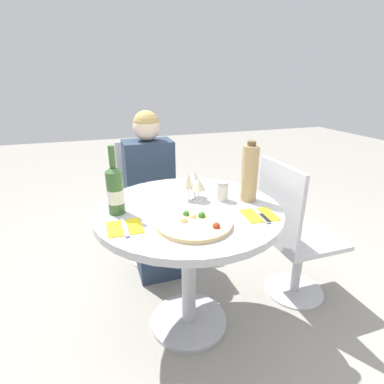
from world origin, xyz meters
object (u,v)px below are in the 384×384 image
Objects in this scene: seated_diner at (152,201)px; tall_carafe at (250,173)px; dining_table at (188,232)px; pizza_large at (194,223)px; wine_bottle at (115,190)px; chair_empty_side at (292,237)px; chair_behind_diner at (149,204)px.

tall_carafe is at bearing 119.90° from seated_diner.
tall_carafe is (0.33, -0.01, 0.29)m from dining_table.
wine_bottle reaches higher than pizza_large.
chair_empty_side is 2.86× the size of tall_carafe.
seated_diner is 0.78m from wine_bottle.
dining_table is 2.77× the size of pizza_large.
dining_table is at bearing 94.16° from chair_behind_diner.
tall_carafe is at bearing 115.21° from chair_behind_diner.
dining_table is 2.97× the size of tall_carafe.
chair_empty_side reaches higher than pizza_large.
chair_behind_diner reaches higher than pizza_large.
tall_carafe reaches higher than dining_table.
tall_carafe reaches higher than chair_behind_diner.
chair_behind_diner is 0.94m from wine_bottle.
pizza_large is at bearing -72.14° from chair_empty_side.
wine_bottle is at bearing 172.48° from dining_table.
seated_diner is 3.64× the size of tall_carafe.
chair_behind_diner is 2.76× the size of wine_bottle.
chair_behind_diner is 1.00× the size of chair_empty_side.
dining_table is at bearing -7.52° from wine_bottle.
chair_behind_diner and chair_empty_side have the same top height.
pizza_large is at bearing 91.43° from chair_behind_diner.
seated_diner is 0.88m from tall_carafe.
chair_behind_diner is 2.67× the size of pizza_large.
dining_table is at bearing -86.64° from chair_empty_side.
seated_diner is 3.39× the size of pizza_large.
chair_behind_diner is 0.79× the size of seated_diner.
chair_empty_side is at bearing 17.86° from pizza_large.
seated_diner is at bearing -130.28° from chair_empty_side.
dining_table is 2.86× the size of wine_bottle.
chair_behind_diner is at bearing -90.00° from seated_diner.
pizza_large is 1.07× the size of tall_carafe.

